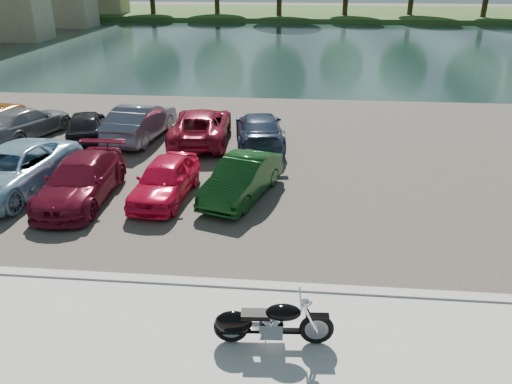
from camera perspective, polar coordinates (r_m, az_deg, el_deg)
ground at (r=10.16m, az=0.32°, el=-17.63°), size 200.00×200.00×0.00m
kerb at (r=11.68m, az=1.21°, el=-10.81°), size 60.00×0.30×0.14m
parking_lot at (r=19.73m, az=3.17°, el=4.28°), size 60.00×18.00×0.04m
river at (r=48.00m, az=4.75°, el=16.22°), size 120.00×40.00×0.00m
far_bank at (r=79.78m, az=5.21°, el=19.68°), size 120.00×24.00×0.60m
motorcycle at (r=9.89m, az=0.73°, el=-14.72°), size 2.33×0.75×1.05m
car_2 at (r=17.96m, az=-26.17°, el=2.20°), size 3.05×5.51×1.46m
car_3 at (r=16.54m, az=-19.39°, el=1.31°), size 1.97×4.58×1.32m
car_4 at (r=15.97m, az=-10.36°, el=1.44°), size 1.79×3.84×1.27m
car_5 at (r=15.79m, az=-1.63°, el=1.59°), size 2.46×4.11×1.28m
car_7 at (r=23.77m, az=-24.79°, el=7.25°), size 2.95×4.73×1.28m
car_8 at (r=22.45m, az=-18.83°, el=7.27°), size 2.57×3.99×1.26m
car_9 at (r=21.88m, az=-13.05°, el=7.85°), size 2.09×4.70×1.50m
car_10 at (r=21.14m, az=-6.30°, el=7.58°), size 2.66×5.11×1.38m
car_11 at (r=20.54m, az=0.38°, el=7.17°), size 2.56×4.86×1.34m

